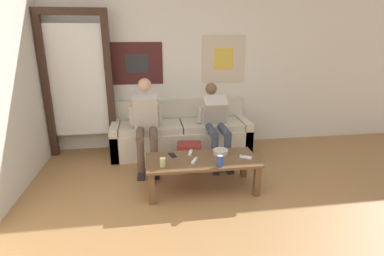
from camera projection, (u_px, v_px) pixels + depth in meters
wall_back at (175, 68)px, 4.78m from camera, size 10.00×0.07×2.55m
door_frame at (77, 77)px, 4.39m from camera, size 1.00×0.10×2.15m
couch at (181, 135)px, 4.74m from camera, size 2.12×0.73×0.79m
coffee_table at (202, 164)px, 3.55m from camera, size 1.32×0.60×0.39m
person_seated_adult at (146, 120)px, 4.18m from camera, size 0.47×0.86×1.21m
person_seated_teen at (215, 119)px, 4.39m from camera, size 0.47×1.00×1.09m
backpack at (189, 157)px, 4.13m from camera, size 0.37×0.32×0.37m
ceramic_bowl at (221, 151)px, 3.67m from camera, size 0.19×0.19×0.06m
pillar_candle at (163, 162)px, 3.31m from camera, size 0.06×0.06×0.12m
drink_can_blue at (220, 161)px, 3.32m from camera, size 0.07×0.07×0.12m
game_controller_near_left at (246, 157)px, 3.55m from camera, size 0.14×0.11×0.03m
game_controller_near_right at (190, 152)px, 3.68m from camera, size 0.07×0.15×0.03m
game_controller_far_center at (194, 161)px, 3.45m from camera, size 0.10×0.14×0.03m
cell_phone at (173, 155)px, 3.63m from camera, size 0.10×0.15×0.01m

